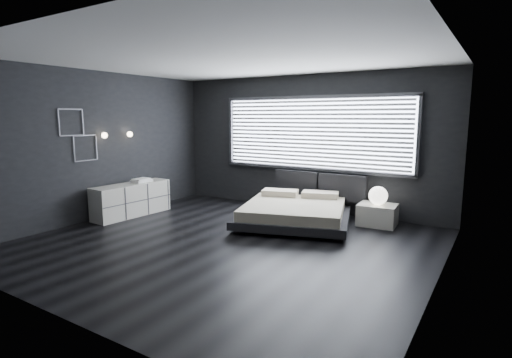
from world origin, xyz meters
The scene contains 12 objects.
room centered at (0.00, 0.00, 1.40)m, with size 6.04×6.00×2.80m.
window centered at (0.20, 2.70, 1.61)m, with size 4.14×0.09×1.52m.
headboard centered at (0.39, 2.64, 0.57)m, with size 1.96×0.16×0.52m.
sconce_near centered at (-2.88, 0.05, 1.60)m, with size 0.18×0.11×0.11m.
sconce_far centered at (-2.88, 0.65, 1.60)m, with size 0.18×0.11×0.11m.
wall_art_upper centered at (-2.98, -0.55, 1.85)m, with size 0.01×0.48×0.48m.
wall_art_lower centered at (-2.98, -0.30, 1.38)m, with size 0.01×0.48×0.48m.
bed centered at (0.38, 1.56, 0.23)m, with size 2.41×2.35×0.50m.
nightstand centered at (1.69, 2.30, 0.19)m, with size 0.66×0.55×0.38m, color beige.
orb_lamp centered at (1.69, 2.27, 0.55)m, with size 0.33×0.33×0.33m, color white.
dresser centered at (-2.65, 0.42, 0.32)m, with size 0.54×1.63×0.64m.
book_stack centered at (-2.62, 0.67, 0.68)m, with size 0.31×0.38×0.07m.
Camera 1 is at (3.57, -4.83, 1.96)m, focal length 28.00 mm.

